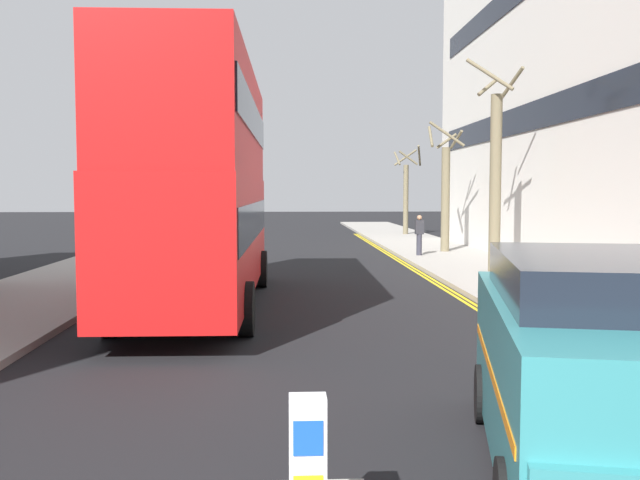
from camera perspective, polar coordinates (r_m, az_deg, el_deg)
sidewalk_right at (r=19.49m, az=17.17°, el=-3.98°), size 4.00×80.00×0.14m
sidewalk_left at (r=19.38m, az=-22.01°, el=-4.14°), size 4.00×80.00×0.14m
kerb_line_outer at (r=16.97m, az=12.80°, el=-5.30°), size 0.10×56.00×0.01m
kerb_line_inner at (r=16.93m, az=12.27°, el=-5.31°), size 0.10×56.00×0.01m
keep_left_bollard at (r=5.48m, az=-1.01°, el=-18.71°), size 0.36×0.28×1.11m
double_decker_bus_away at (r=16.43m, az=-9.76°, el=5.03°), size 2.88×10.83×5.64m
taxi_minivan at (r=7.05m, az=21.78°, el=-9.85°), size 2.87×5.10×2.12m
pedestrian_far at (r=28.28m, az=8.15°, el=0.47°), size 0.34×0.22×1.62m
street_tree_mid at (r=22.99m, az=14.20°, el=5.09°), size 1.85×1.84×6.74m
street_tree_far at (r=30.27m, az=10.24°, el=3.88°), size 1.53×1.66×5.51m
street_tree_distant at (r=42.19m, az=7.10°, el=3.96°), size 1.70×1.79×5.29m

